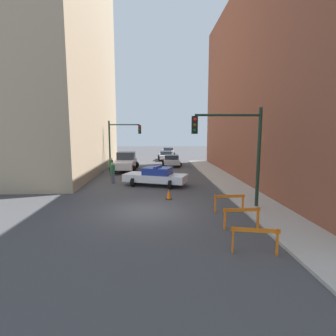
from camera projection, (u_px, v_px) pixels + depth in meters
ground_plane at (146, 211)px, 13.61m from camera, size 120.00×120.00×0.00m
sidewalk_right at (263, 208)px, 13.88m from camera, size 2.40×44.00×0.12m
building_corner_left at (27, 61)px, 25.42m from camera, size 14.00×20.00×21.66m
building_right at (316, 81)px, 21.00m from camera, size 12.00×28.00×16.23m
traffic_light_near at (237, 142)px, 13.56m from camera, size 3.64×0.35×5.20m
traffic_light_far at (120, 138)px, 27.69m from camera, size 3.44×0.35×5.20m
police_car at (156, 176)px, 19.88m from camera, size 5.05×3.34×1.52m
white_truck at (125, 162)px, 27.63m from camera, size 2.70×5.43×1.90m
parked_car_near at (171, 160)px, 31.39m from camera, size 2.30×4.32×1.31m
parked_car_mid at (166, 155)px, 37.51m from camera, size 2.29×4.31×1.31m
parked_car_far at (168, 151)px, 45.62m from camera, size 2.30×4.31×1.31m
pedestrian_crossing at (113, 173)px, 20.77m from camera, size 0.41×0.41×1.66m
pedestrian_corner at (111, 166)px, 24.51m from camera, size 0.46×0.46×1.66m
barrier_front at (255, 236)px, 8.75m from camera, size 1.58×0.44×0.90m
barrier_mid at (242, 215)px, 11.03m from camera, size 1.60×0.22×0.90m
barrier_back at (229, 200)px, 13.32m from camera, size 1.60×0.24×0.90m
traffic_cone at (169, 194)px, 15.94m from camera, size 0.36×0.36×0.66m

